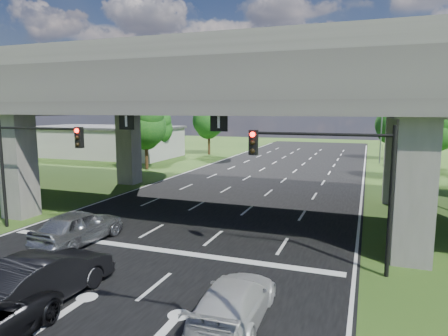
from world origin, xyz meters
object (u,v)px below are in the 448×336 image
Objects in this scene: streetlight_near at (444,161)px; streetlight_far at (382,118)px; signal_right at (334,170)px; signal_left at (31,155)px; car_dark at (44,278)px; streetlight_beyond at (379,116)px; car_white at (234,301)px; car_silver at (79,227)px.

streetlight_near is 1.00× the size of streetlight_far.
signal_right is at bearing -96.47° from streetlight_far.
streetlight_near and streetlight_far have the same top height.
car_dark is at bearing -43.16° from signal_left.
streetlight_near is at bearing 165.09° from car_dark.
car_dark is at bearing -104.85° from streetlight_beyond.
streetlight_far is at bearing -101.88° from car_white.
streetlight_far is at bearing -90.00° from streetlight_beyond.
streetlight_far is (0.00, 30.00, 0.00)m from streetlight_near.
car_white is at bearing -21.96° from signal_left.
streetlight_beyond is at bearing 86.39° from signal_right.
car_silver is at bearing -111.04° from streetlight_beyond.
streetlight_beyond is (2.27, 36.06, 1.66)m from signal_right.
signal_left is 26.95m from streetlight_far.
streetlight_far is 26.33m from car_white.
streetlight_near is 1.00× the size of streetlight_beyond.
streetlight_beyond reaches higher than car_white.
streetlight_near is 8.35m from car_white.
signal_left is 1.27× the size of car_white.
signal_left is 40.30m from streetlight_beyond.
streetlight_near reaches higher than signal_right.
car_white is at bearing -114.44° from signal_right.
signal_left is at bearing -23.36° from car_white.
streetlight_far and streetlight_beyond have the same top height.
car_dark reaches higher than car_white.
streetlight_beyond is (0.00, 16.00, 0.00)m from streetlight_far.
signal_left is 1.21× the size of car_silver.
streetlight_beyond is 1.92× the size of car_dark.
car_silver is (-14.23, 9.00, -4.97)m from streetlight_near.
streetlight_beyond is at bearing 90.00° from streetlight_far.
signal_right is 1.00× the size of signal_left.
streetlight_beyond reaches higher than car_silver.
car_silver is at bearing -26.12° from car_white.
signal_left is at bearing -10.35° from car_silver.
streetlight_far is 2.02× the size of car_silver.
streetlight_near is 2.02× the size of car_silver.
streetlight_beyond is 2.02× the size of car_silver.
streetlight_far is (17.92, 20.06, 1.66)m from signal_left.
streetlight_beyond reaches higher than signal_right.
streetlight_near is 2.12× the size of car_white.
streetlight_near and streetlight_beyond have the same top height.
streetlight_beyond is at bearing -97.88° from car_white.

